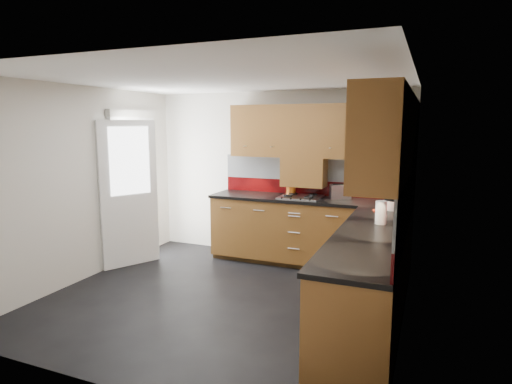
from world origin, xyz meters
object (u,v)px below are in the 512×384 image
at_px(utensil_pot, 291,188).
at_px(toaster, 340,192).
at_px(food_processor, 393,197).
at_px(gas_hob, 300,197).

xyz_separation_m(utensil_pot, toaster, (0.70, -0.01, -0.01)).
distance_m(toaster, food_processor, 0.91).
bearing_deg(utensil_pot, food_processor, -21.47).
bearing_deg(food_processor, utensil_pot, 158.53).
xyz_separation_m(gas_hob, food_processor, (1.23, -0.39, 0.14)).
distance_m(utensil_pot, toaster, 0.70).
relative_size(utensil_pot, toaster, 1.51).
relative_size(gas_hob, toaster, 1.78).
bearing_deg(gas_hob, food_processor, -17.54).
height_order(gas_hob, food_processor, food_processor).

